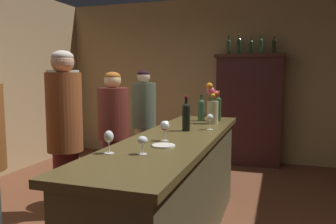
{
  "coord_description": "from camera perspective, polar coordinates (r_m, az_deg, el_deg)",
  "views": [
    {
      "loc": [
        1.26,
        -2.82,
        1.51
      ],
      "look_at": [
        0.28,
        0.16,
        1.16
      ],
      "focal_mm": 36.06,
      "sensor_mm": 36.0,
      "label": 1
    }
  ],
  "objects": [
    {
      "name": "wine_bottle_pinot",
      "position": [
        3.82,
        8.5,
        0.74
      ],
      "size": [
        0.07,
        0.07,
        0.33
      ],
      "color": "#2E4C29",
      "rests_on": "bar_counter"
    },
    {
      "name": "patron_by_cabinet",
      "position": [
        4.53,
        -4.09,
        -1.91
      ],
      "size": [
        0.33,
        0.33,
        1.57
      ],
      "rotation": [
        0.0,
        0.0,
        -0.69
      ],
      "color": "#B7AF97",
      "rests_on": "ground"
    },
    {
      "name": "wine_bottle_merlot",
      "position": [
        3.1,
        3.09,
        -0.57
      ],
      "size": [
        0.07,
        0.07,
        0.33
      ],
      "color": "black",
      "rests_on": "bar_counter"
    },
    {
      "name": "display_bottle_midleft",
      "position": [
        5.8,
        11.9,
        10.97
      ],
      "size": [
        0.07,
        0.07,
        0.33
      ],
      "color": "#17381E",
      "rests_on": "display_cabinet"
    },
    {
      "name": "cheese_plate",
      "position": [
        2.45,
        -0.76,
        -5.69
      ],
      "size": [
        0.17,
        0.17,
        0.01
      ],
      "primitive_type": "cylinder",
      "color": "white",
      "rests_on": "bar_counter"
    },
    {
      "name": "display_bottle_right",
      "position": [
        5.76,
        17.5,
        10.64
      ],
      "size": [
        0.07,
        0.07,
        0.28
      ],
      "color": "black",
      "rests_on": "display_cabinet"
    },
    {
      "name": "bar_counter",
      "position": [
        3.0,
        1.28,
        -13.34
      ],
      "size": [
        0.68,
        2.76,
        1.0
      ],
      "color": "#4D442B",
      "rests_on": "ground"
    },
    {
      "name": "wine_bottle_malbec",
      "position": [
        3.8,
        5.64,
        0.53
      ],
      "size": [
        0.08,
        0.08,
        0.29
      ],
      "color": "#2E5033",
      "rests_on": "bar_counter"
    },
    {
      "name": "patron_near_entrance",
      "position": [
        3.05,
        -17.0,
        -4.36
      ],
      "size": [
        0.3,
        0.3,
        1.71
      ],
      "rotation": [
        0.0,
        0.0,
        0.62
      ],
      "color": "maroon",
      "rests_on": "ground"
    },
    {
      "name": "display_cabinet",
      "position": [
        5.79,
        13.48,
        0.68
      ],
      "size": [
        1.13,
        0.38,
        1.85
      ],
      "color": "#3B1B1B",
      "rests_on": "ground"
    },
    {
      "name": "display_bottle_midright",
      "position": [
        5.77,
        15.38,
        10.8
      ],
      "size": [
        0.07,
        0.07,
        0.3
      ],
      "color": "#2E4B32",
      "rests_on": "display_cabinet"
    },
    {
      "name": "display_bottle_left",
      "position": [
        5.82,
        10.19,
        10.88
      ],
      "size": [
        0.06,
        0.06,
        0.31
      ],
      "color": "#2A4728",
      "rests_on": "display_cabinet"
    },
    {
      "name": "patron_in_grey",
      "position": [
        3.95,
        -9.19,
        -3.5
      ],
      "size": [
        0.36,
        0.36,
        1.54
      ],
      "rotation": [
        0.0,
        0.0,
        -0.57
      ],
      "color": "maroon",
      "rests_on": "ground"
    },
    {
      "name": "wine_glass_front",
      "position": [
        2.2,
        -4.34,
        -4.92
      ],
      "size": [
        0.07,
        0.07,
        0.12
      ],
      "color": "white",
      "rests_on": "bar_counter"
    },
    {
      "name": "patron_redhead",
      "position": [
        3.7,
        -17.09,
        -2.33
      ],
      "size": [
        0.33,
        0.33,
        1.75
      ],
      "rotation": [
        0.0,
        0.0,
        -0.27
      ],
      "color": "#B8AF89",
      "rests_on": "ground"
    },
    {
      "name": "display_bottle_center",
      "position": [
        5.78,
        13.86,
        10.7
      ],
      "size": [
        0.07,
        0.07,
        0.29
      ],
      "color": "#203619",
      "rests_on": "display_cabinet"
    },
    {
      "name": "wine_glass_spare",
      "position": [
        2.25,
        -9.98,
        -4.26
      ],
      "size": [
        0.07,
        0.07,
        0.15
      ],
      "color": "white",
      "rests_on": "bar_counter"
    },
    {
      "name": "wall_back",
      "position": [
        6.15,
        6.42,
        5.46
      ],
      "size": [
        5.41,
        0.12,
        2.85
      ],
      "primitive_type": "cube",
      "color": "tan",
      "rests_on": "ground"
    },
    {
      "name": "wine_glass_mid",
      "position": [
        2.63,
        -0.54,
        -2.47
      ],
      "size": [
        0.07,
        0.07,
        0.16
      ],
      "color": "white",
      "rests_on": "bar_counter"
    },
    {
      "name": "flower_arrangement",
      "position": [
        3.59,
        7.51,
        1.09
      ],
      "size": [
        0.14,
        0.16,
        0.43
      ],
      "color": "tan",
      "rests_on": "bar_counter"
    },
    {
      "name": "wine_glass_rear",
      "position": [
        3.19,
        7.13,
        -1.04
      ],
      "size": [
        0.06,
        0.06,
        0.15
      ],
      "color": "white",
      "rests_on": "bar_counter"
    }
  ]
}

